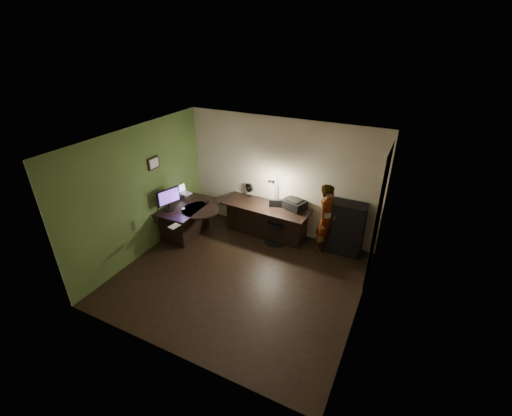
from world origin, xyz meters
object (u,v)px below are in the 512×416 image
at_px(office_chair, 277,223).
at_px(desk_left, 187,220).
at_px(monitor, 168,202).
at_px(cabinet, 345,228).
at_px(desk_right, 265,221).
at_px(person, 327,219).

bearing_deg(office_chair, desk_left, 179.73).
bearing_deg(desk_left, monitor, -123.07).
height_order(cabinet, office_chair, cabinet).
distance_m(desk_right, cabinet, 1.81).
xyz_separation_m(cabinet, office_chair, (-1.44, -0.29, -0.11)).
bearing_deg(cabinet, person, -158.33).
xyz_separation_m(desk_right, cabinet, (1.79, 0.15, 0.20)).
xyz_separation_m(desk_left, cabinet, (3.42, 0.94, 0.20)).
height_order(desk_right, office_chair, office_chair).
bearing_deg(office_chair, desk_right, 139.96).
height_order(desk_right, person, person).
xyz_separation_m(desk_left, office_chair, (1.97, 0.66, 0.09)).
distance_m(cabinet, monitor, 3.84).
relative_size(desk_left, desk_right, 0.65).
relative_size(desk_left, office_chair, 1.41).
bearing_deg(cabinet, monitor, -161.56).
bearing_deg(desk_right, desk_left, -151.48).
relative_size(desk_right, person, 1.32).
height_order(cabinet, person, person).
bearing_deg(monitor, desk_right, 49.73).
xyz_separation_m(desk_right, office_chair, (0.35, -0.14, 0.09)).
distance_m(monitor, office_chair, 2.42).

